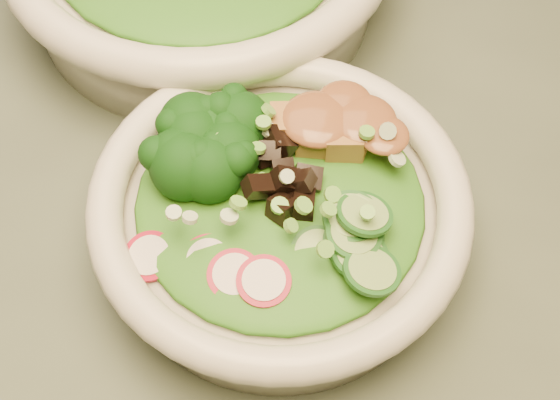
# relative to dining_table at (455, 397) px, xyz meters

# --- Properties ---
(dining_table) EXTENTS (1.20, 0.80, 0.75)m
(dining_table) POSITION_rel_dining_table_xyz_m (0.00, 0.00, 0.00)
(dining_table) COLOR black
(dining_table) RESTS_ON ground
(salad_bowl) EXTENTS (0.23, 0.23, 0.06)m
(salad_bowl) POSITION_rel_dining_table_xyz_m (-0.14, 0.04, 0.15)
(salad_bowl) COLOR silver
(salad_bowl) RESTS_ON dining_table
(lettuce_bed) EXTENTS (0.18, 0.18, 0.02)m
(lettuce_bed) POSITION_rel_dining_table_xyz_m (-0.14, 0.04, 0.17)
(lettuce_bed) COLOR #216415
(lettuce_bed) RESTS_ON salad_bowl
(broccoli_florets) EXTENTS (0.07, 0.06, 0.04)m
(broccoli_florets) POSITION_rel_dining_table_xyz_m (-0.19, 0.06, 0.18)
(broccoli_florets) COLOR black
(broccoli_florets) RESTS_ON salad_bowl
(radish_slices) EXTENTS (0.10, 0.04, 0.02)m
(radish_slices) POSITION_rel_dining_table_xyz_m (-0.16, -0.02, 0.17)
(radish_slices) COLOR maroon
(radish_slices) RESTS_ON salad_bowl
(cucumber_slices) EXTENTS (0.06, 0.06, 0.03)m
(cucumber_slices) POSITION_rel_dining_table_xyz_m (-0.09, 0.01, 0.18)
(cucumber_slices) COLOR #8DAE61
(cucumber_slices) RESTS_ON salad_bowl
(mushroom_heap) EXTENTS (0.06, 0.06, 0.03)m
(mushroom_heap) POSITION_rel_dining_table_xyz_m (-0.14, 0.05, 0.18)
(mushroom_heap) COLOR black
(mushroom_heap) RESTS_ON salad_bowl
(tofu_cubes) EXTENTS (0.08, 0.05, 0.03)m
(tofu_cubes) POSITION_rel_dining_table_xyz_m (-0.11, 0.09, 0.18)
(tofu_cubes) COLOR #9F6135
(tofu_cubes) RESTS_ON salad_bowl
(peanut_sauce) EXTENTS (0.06, 0.05, 0.01)m
(peanut_sauce) POSITION_rel_dining_table_xyz_m (-0.11, 0.09, 0.19)
(peanut_sauce) COLOR brown
(peanut_sauce) RESTS_ON tofu_cubes
(scallion_garnish) EXTENTS (0.17, 0.17, 0.02)m
(scallion_garnish) POSITION_rel_dining_table_xyz_m (-0.14, 0.04, 0.19)
(scallion_garnish) COLOR #68AE3D
(scallion_garnish) RESTS_ON salad_bowl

